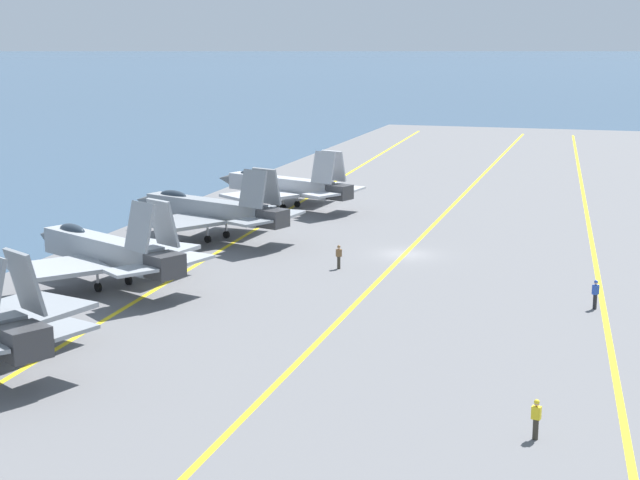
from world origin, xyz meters
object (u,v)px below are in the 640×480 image
(crew_brown_vest, at_px, (339,256))
(crew_blue_vest, at_px, (595,293))
(crew_yellow_vest, at_px, (536,417))
(parked_jet_third, at_px, (209,210))
(parked_jet_second, at_px, (105,251))
(parked_jet_fourth, at_px, (284,186))

(crew_brown_vest, relative_size, crew_blue_vest, 0.95)
(crew_blue_vest, bearing_deg, crew_yellow_vest, 174.99)
(crew_yellow_vest, bearing_deg, crew_brown_vest, 30.90)
(parked_jet_third, height_order, crew_yellow_vest, parked_jet_third)
(crew_yellow_vest, relative_size, crew_blue_vest, 0.96)
(parked_jet_second, xyz_separation_m, crew_brown_vest, (9.29, -13.57, -1.48))
(crew_brown_vest, distance_m, crew_yellow_vest, 31.29)
(crew_yellow_vest, bearing_deg, crew_blue_vest, -5.01)
(parked_jet_fourth, xyz_separation_m, crew_blue_vest, (-28.43, -29.87, -1.16))
(parked_jet_third, distance_m, parked_jet_fourth, 15.96)
(parked_jet_third, bearing_deg, crew_brown_vest, -118.01)
(parked_jet_third, distance_m, crew_brown_vest, 14.76)
(parked_jet_second, height_order, crew_yellow_vest, parked_jet_second)
(parked_jet_third, relative_size, crew_yellow_vest, 9.13)
(parked_jet_second, height_order, crew_brown_vest, parked_jet_second)
(parked_jet_third, relative_size, crew_brown_vest, 9.20)
(parked_jet_third, xyz_separation_m, crew_brown_vest, (-6.89, -12.96, -1.53))
(crew_brown_vest, height_order, crew_yellow_vest, crew_yellow_vest)
(parked_jet_fourth, xyz_separation_m, crew_brown_vest, (-22.81, -11.95, -1.21))
(parked_jet_third, height_order, crew_blue_vest, parked_jet_third)
(parked_jet_fourth, relative_size, crew_yellow_vest, 9.16)
(crew_brown_vest, bearing_deg, parked_jet_third, 61.99)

